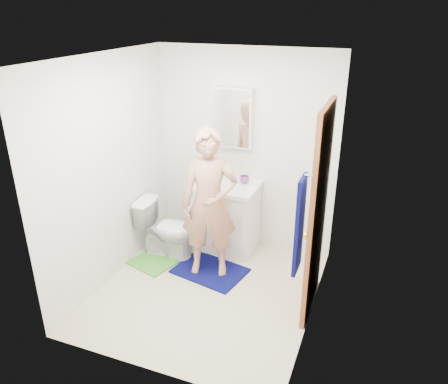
# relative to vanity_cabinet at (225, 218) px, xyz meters

# --- Properties ---
(floor) EXTENTS (2.20, 2.40, 0.02)m
(floor) POSITION_rel_vanity_cabinet_xyz_m (0.15, -0.91, -0.41)
(floor) COLOR beige
(floor) RESTS_ON ground
(ceiling) EXTENTS (2.20, 2.40, 0.02)m
(ceiling) POSITION_rel_vanity_cabinet_xyz_m (0.15, -0.91, 2.01)
(ceiling) COLOR white
(ceiling) RESTS_ON ground
(wall_back) EXTENTS (2.20, 0.02, 2.40)m
(wall_back) POSITION_rel_vanity_cabinet_xyz_m (0.15, 0.30, 0.80)
(wall_back) COLOR silver
(wall_back) RESTS_ON ground
(wall_front) EXTENTS (2.20, 0.02, 2.40)m
(wall_front) POSITION_rel_vanity_cabinet_xyz_m (0.15, -2.12, 0.80)
(wall_front) COLOR silver
(wall_front) RESTS_ON ground
(wall_left) EXTENTS (0.02, 2.40, 2.40)m
(wall_left) POSITION_rel_vanity_cabinet_xyz_m (-0.96, -0.91, 0.80)
(wall_left) COLOR silver
(wall_left) RESTS_ON ground
(wall_right) EXTENTS (0.02, 2.40, 2.40)m
(wall_right) POSITION_rel_vanity_cabinet_xyz_m (1.26, -0.91, 0.80)
(wall_right) COLOR silver
(wall_right) RESTS_ON ground
(vanity_cabinet) EXTENTS (0.75, 0.55, 0.80)m
(vanity_cabinet) POSITION_rel_vanity_cabinet_xyz_m (0.00, 0.00, 0.00)
(vanity_cabinet) COLOR white
(vanity_cabinet) RESTS_ON floor
(countertop) EXTENTS (0.79, 0.59, 0.05)m
(countertop) POSITION_rel_vanity_cabinet_xyz_m (0.00, 0.00, 0.43)
(countertop) COLOR white
(countertop) RESTS_ON vanity_cabinet
(sink_basin) EXTENTS (0.40, 0.40, 0.03)m
(sink_basin) POSITION_rel_vanity_cabinet_xyz_m (0.00, 0.00, 0.44)
(sink_basin) COLOR white
(sink_basin) RESTS_ON countertop
(faucet) EXTENTS (0.03, 0.03, 0.12)m
(faucet) POSITION_rel_vanity_cabinet_xyz_m (0.00, 0.18, 0.51)
(faucet) COLOR silver
(faucet) RESTS_ON countertop
(medicine_cabinet) EXTENTS (0.50, 0.12, 0.70)m
(medicine_cabinet) POSITION_rel_vanity_cabinet_xyz_m (0.00, 0.22, 1.20)
(medicine_cabinet) COLOR white
(medicine_cabinet) RESTS_ON wall_back
(mirror_panel) EXTENTS (0.46, 0.01, 0.66)m
(mirror_panel) POSITION_rel_vanity_cabinet_xyz_m (0.00, 0.16, 1.20)
(mirror_panel) COLOR white
(mirror_panel) RESTS_ON wall_back
(door) EXTENTS (0.05, 0.80, 2.05)m
(door) POSITION_rel_vanity_cabinet_xyz_m (1.22, -0.76, 0.62)
(door) COLOR #9C562B
(door) RESTS_ON ground
(door_knob) EXTENTS (0.07, 0.07, 0.07)m
(door_knob) POSITION_rel_vanity_cabinet_xyz_m (1.18, -1.08, 0.55)
(door_knob) COLOR gold
(door_knob) RESTS_ON door
(towel) EXTENTS (0.03, 0.24, 0.80)m
(towel) POSITION_rel_vanity_cabinet_xyz_m (1.18, -1.48, 0.85)
(towel) COLOR #070A4A
(towel) RESTS_ON wall_right
(towel_hook) EXTENTS (0.06, 0.02, 0.02)m
(towel_hook) POSITION_rel_vanity_cabinet_xyz_m (1.22, -1.48, 1.27)
(towel_hook) COLOR silver
(towel_hook) RESTS_ON wall_right
(toilet) EXTENTS (0.71, 0.42, 0.71)m
(toilet) POSITION_rel_vanity_cabinet_xyz_m (-0.57, -0.43, -0.05)
(toilet) COLOR white
(toilet) RESTS_ON floor
(bath_mat) EXTENTS (0.87, 0.70, 0.02)m
(bath_mat) POSITION_rel_vanity_cabinet_xyz_m (0.04, -0.59, -0.39)
(bath_mat) COLOR #070A4A
(bath_mat) RESTS_ON floor
(green_rug) EXTENTS (0.59, 0.54, 0.02)m
(green_rug) POSITION_rel_vanity_cabinet_xyz_m (-0.66, -0.67, -0.39)
(green_rug) COLOR green
(green_rug) RESTS_ON floor
(soap_dispenser) EXTENTS (0.10, 0.10, 0.19)m
(soap_dispenser) POSITION_rel_vanity_cabinet_xyz_m (-0.29, -0.08, 0.55)
(soap_dispenser) COLOR #C95F5D
(soap_dispenser) RESTS_ON countertop
(toothbrush_cup) EXTENTS (0.14, 0.14, 0.09)m
(toothbrush_cup) POSITION_rel_vanity_cabinet_xyz_m (0.20, 0.11, 0.50)
(toothbrush_cup) COLOR #7E3E89
(toothbrush_cup) RESTS_ON countertop
(man) EXTENTS (0.69, 0.55, 1.66)m
(man) POSITION_rel_vanity_cabinet_xyz_m (0.05, -0.59, 0.45)
(man) COLOR tan
(man) RESTS_ON bath_mat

